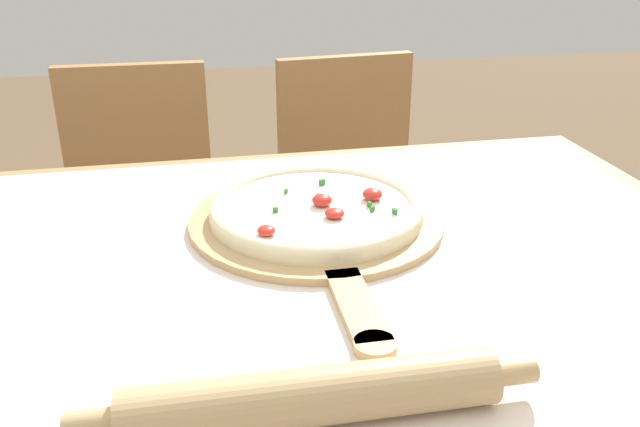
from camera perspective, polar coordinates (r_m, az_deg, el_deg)
The scene contains 7 objects.
dining_table at distance 1.01m, azimuth -1.22°, elevation -9.69°, with size 1.31×0.94×0.77m.
towel_cloth at distance 0.95m, azimuth -1.27°, elevation -4.03°, with size 1.23×0.86×0.00m.
pizza_peel at distance 1.04m, azimuth -0.14°, elevation -0.92°, with size 0.39×0.57×0.01m.
pizza at distance 1.05m, azimuth -0.30°, elevation 0.40°, with size 0.33×0.33×0.04m.
rolling_pin at distance 0.66m, azimuth -0.65°, elevation -15.16°, with size 0.45×0.06×0.06m.
chair_left at distance 1.84m, azimuth -14.78°, elevation 0.14°, with size 0.41×0.41×0.87m.
chair_right at distance 1.89m, azimuth 2.90°, elevation 1.52°, with size 0.44×0.44×0.87m.
Camera 1 is at (-0.14, -0.83, 1.22)m, focal length 38.00 mm.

